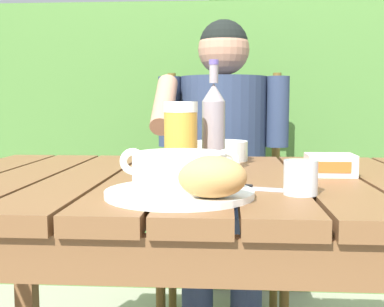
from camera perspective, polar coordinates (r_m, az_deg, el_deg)
name	(u,v)px	position (r m, az deg, el deg)	size (l,w,h in m)	color
dining_table	(203,217)	(1.20, 1.31, -7.28)	(1.29, 0.86, 0.76)	brown
hedge_backdrop	(262,86)	(2.76, 7.99, 7.69)	(3.66, 0.97, 2.41)	#497735
chair_near_diner	(223,206)	(2.08, 3.57, -6.03)	(0.49, 0.44, 1.06)	brown
person_eating	(222,159)	(1.85, 3.48, -0.61)	(0.48, 0.47, 1.24)	#2A3854
serving_plate	(179,193)	(0.93, -1.44, -4.55)	(0.28, 0.28, 0.01)	white
soup_bowl	(179,170)	(0.92, -1.45, -1.94)	(0.22, 0.17, 0.08)	white
bread_roll	(212,177)	(0.85, 2.26, -2.70)	(0.13, 0.10, 0.07)	tan
beer_glass	(181,140)	(1.14, -1.30, 1.59)	(0.08, 0.08, 0.18)	gold
beer_bottle	(214,127)	(1.21, 2.48, 3.08)	(0.06, 0.06, 0.28)	gray
water_glass_small	(301,177)	(0.96, 12.35, -2.70)	(0.06, 0.06, 0.07)	silver
butter_tub	(330,165)	(1.23, 15.56, -1.27)	(0.11, 0.09, 0.05)	white
table_knife	(250,188)	(1.00, 6.72, -3.95)	(0.15, 0.06, 0.01)	silver
diner_bowl	(222,151)	(1.50, 3.47, 0.33)	(0.15, 0.15, 0.06)	white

